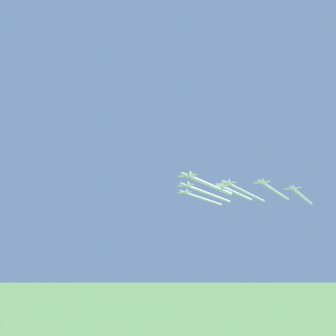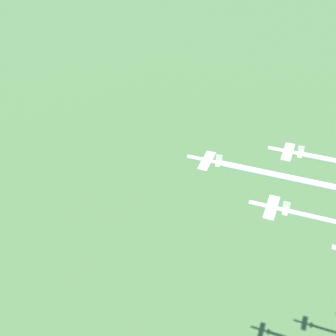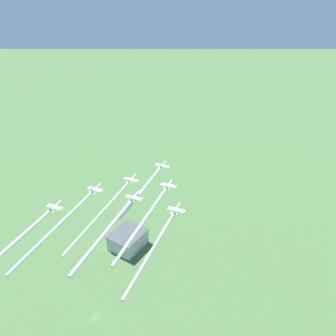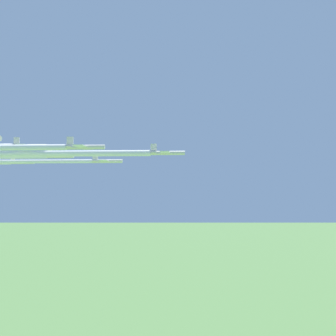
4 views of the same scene
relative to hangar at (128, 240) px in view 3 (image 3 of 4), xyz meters
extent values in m
plane|color=#4C723D|center=(-62.79, -22.82, -6.95)|extent=(3000.00, 3000.00, 0.00)
cube|color=#B7B7BC|center=(0.00, 0.00, -0.27)|extent=(26.01, 22.62, 13.35)
cube|color=#4C4C51|center=(0.00, 0.00, 6.65)|extent=(27.31, 23.76, 0.50)
cylinder|color=silver|center=(-30.63, -55.39, 101.85)|extent=(7.90, 2.55, 0.96)
cube|color=white|center=(-31.14, -55.50, 101.85)|extent=(3.55, 7.62, 0.16)
cube|color=silver|center=(-33.80, -56.05, 103.05)|extent=(1.39, 0.41, 1.92)
cube|color=silver|center=(-33.80, -56.05, 101.85)|extent=(1.51, 2.94, 0.10)
cylinder|color=silver|center=(-48.40, -49.38, 100.87)|extent=(7.90, 2.55, 0.96)
cube|color=white|center=(-48.91, -49.48, 100.87)|extent=(3.55, 7.62, 0.16)
cube|color=silver|center=(-51.57, -50.04, 102.07)|extent=(1.39, 0.41, 1.92)
cube|color=silver|center=(-51.57, -50.04, 100.87)|extent=(1.51, 2.94, 0.10)
cylinder|color=silver|center=(-44.52, -68.00, 102.06)|extent=(7.90, 2.55, 0.96)
cube|color=white|center=(-45.03, -68.11, 102.06)|extent=(3.55, 7.62, 0.16)
cube|color=silver|center=(-47.68, -68.66, 103.27)|extent=(1.39, 0.41, 1.92)
cube|color=silver|center=(-47.68, -68.66, 102.06)|extent=(1.51, 2.94, 0.10)
cylinder|color=silver|center=(-66.17, -43.37, 103.17)|extent=(7.90, 2.55, 0.96)
cube|color=white|center=(-66.69, -43.47, 103.17)|extent=(3.55, 7.62, 0.16)
cube|color=silver|center=(-69.34, -44.03, 104.38)|extent=(1.39, 0.41, 1.92)
cube|color=silver|center=(-69.34, -44.03, 103.17)|extent=(1.51, 2.94, 0.10)
cylinder|color=silver|center=(-62.29, -61.99, 103.63)|extent=(7.90, 2.55, 0.96)
cube|color=white|center=(-62.80, -62.10, 103.63)|extent=(3.55, 7.62, 0.16)
cube|color=silver|center=(-65.46, -62.65, 104.83)|extent=(1.39, 0.41, 1.92)
cube|color=silver|center=(-65.46, -62.65, 103.63)|extent=(1.51, 2.94, 0.10)
cylinder|color=silver|center=(-58.40, -80.61, 102.44)|extent=(7.90, 2.55, 0.96)
cube|color=white|center=(-58.92, -80.72, 102.44)|extent=(3.55, 7.62, 0.16)
cube|color=silver|center=(-61.57, -81.28, 103.64)|extent=(1.39, 0.41, 1.92)
cube|color=silver|center=(-61.57, -81.28, 102.44)|extent=(1.51, 2.94, 0.10)
cylinder|color=silver|center=(-83.94, -37.36, 102.27)|extent=(7.90, 2.55, 0.96)
cube|color=white|center=(-84.46, -37.46, 102.27)|extent=(3.55, 7.62, 0.16)
cube|color=silver|center=(-87.11, -38.02, 103.47)|extent=(1.39, 0.41, 1.92)
cube|color=silver|center=(-87.11, -38.02, 102.27)|extent=(1.51, 2.94, 0.10)
cylinder|color=white|center=(-55.00, -60.47, 101.85)|extent=(41.33, 9.92, 1.39)
cylinder|color=white|center=(-76.58, -55.26, 100.87)|extent=(48.86, 11.11, 0.98)
cylinder|color=white|center=(-72.22, -73.78, 102.06)|extent=(47.95, 11.13, 1.20)
cylinder|color=white|center=(-93.80, -49.13, 103.17)|extent=(47.79, 11.07, 1.18)
cylinder|color=white|center=(-86.75, -67.09, 103.63)|extent=(41.50, 9.89, 1.32)
cylinder|color=white|center=(-83.32, -85.81, 102.44)|extent=(42.36, 9.90, 1.14)
cylinder|color=white|center=(-112.38, -43.29, 102.27)|extent=(49.43, 11.52, 1.29)
camera|label=1|loc=(61.53, 21.61, 72.47)|focal=35.00mm
camera|label=2|loc=(-69.29, 20.22, 160.55)|focal=50.00mm
camera|label=3|loc=(-150.04, -135.55, 184.45)|focal=35.00mm
camera|label=4|loc=(-11.75, -127.40, 93.44)|focal=35.00mm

